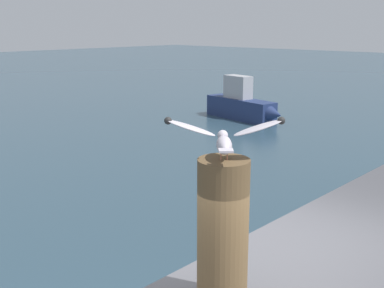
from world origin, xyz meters
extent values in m
cylinder|color=brown|center=(-0.70, -0.48, 2.24)|extent=(0.31, 0.31, 0.91)
cylinder|color=tan|center=(-0.70, -0.50, 2.72)|extent=(0.01, 0.01, 0.04)
cylinder|color=tan|center=(-0.72, -0.47, 2.72)|extent=(0.01, 0.01, 0.04)
ellipsoid|color=silver|center=(-0.70, -0.48, 2.78)|extent=(0.23, 0.22, 0.10)
sphere|color=silver|center=(-0.60, -0.39, 2.81)|extent=(0.06, 0.06, 0.06)
cone|color=gold|center=(-0.56, -0.35, 2.81)|extent=(0.05, 0.05, 0.02)
cube|color=silver|center=(-0.81, -0.58, 2.79)|extent=(0.11, 0.11, 0.01)
ellipsoid|color=silver|center=(-0.58, -0.63, 2.89)|extent=(0.28, 0.29, 0.11)
sphere|color=#2C2C2C|center=(-0.49, -0.72, 2.93)|extent=(0.04, 0.04, 0.04)
ellipsoid|color=silver|center=(-0.84, -0.35, 2.89)|extent=(0.28, 0.29, 0.11)
sphere|color=#2C2C2C|center=(-0.93, -0.25, 2.93)|extent=(0.04, 0.04, 0.04)
cube|color=navy|center=(11.77, 8.80, 0.38)|extent=(1.27, 3.16, 0.77)
cone|color=navy|center=(11.47, 7.10, 0.42)|extent=(0.77, 0.77, 0.66)
cube|color=#B2B2B7|center=(11.80, 8.95, 1.19)|extent=(0.69, 1.17, 0.84)
camera|label=1|loc=(-2.82, -2.19, 3.45)|focal=45.86mm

